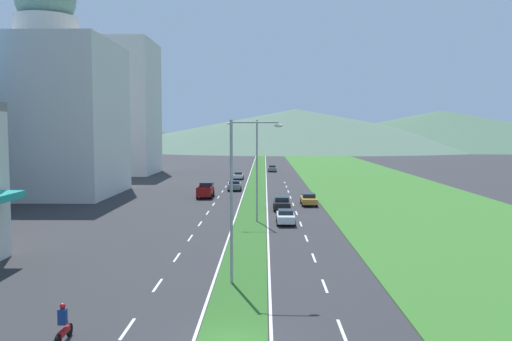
# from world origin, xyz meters

# --- Properties ---
(grass_median) EXTENTS (3.20, 240.00, 0.06)m
(grass_median) POSITION_xyz_m (0.00, 60.00, 0.03)
(grass_median) COLOR #2D6023
(grass_median) RESTS_ON ground_plane
(grass_verge_right) EXTENTS (24.00, 240.00, 0.06)m
(grass_verge_right) POSITION_xyz_m (20.60, 60.00, 0.03)
(grass_verge_right) COLOR #387028
(grass_verge_right) RESTS_ON ground_plane
(lane_dash_left_3) EXTENTS (0.16, 2.80, 0.01)m
(lane_dash_left_3) POSITION_xyz_m (-5.10, 1.66, 0.01)
(lane_dash_left_3) COLOR silver
(lane_dash_left_3) RESTS_ON ground_plane
(lane_dash_left_4) EXTENTS (0.16, 2.80, 0.01)m
(lane_dash_left_4) POSITION_xyz_m (-5.10, 8.88, 0.01)
(lane_dash_left_4) COLOR silver
(lane_dash_left_4) RESTS_ON ground_plane
(lane_dash_left_5) EXTENTS (0.16, 2.80, 0.01)m
(lane_dash_left_5) POSITION_xyz_m (-5.10, 16.11, 0.01)
(lane_dash_left_5) COLOR silver
(lane_dash_left_5) RESTS_ON ground_plane
(lane_dash_left_6) EXTENTS (0.16, 2.80, 0.01)m
(lane_dash_left_6) POSITION_xyz_m (-5.10, 23.33, 0.01)
(lane_dash_left_6) COLOR silver
(lane_dash_left_6) RESTS_ON ground_plane
(lane_dash_left_7) EXTENTS (0.16, 2.80, 0.01)m
(lane_dash_left_7) POSITION_xyz_m (-5.10, 30.55, 0.01)
(lane_dash_left_7) COLOR silver
(lane_dash_left_7) RESTS_ON ground_plane
(lane_dash_left_8) EXTENTS (0.16, 2.80, 0.01)m
(lane_dash_left_8) POSITION_xyz_m (-5.10, 37.77, 0.01)
(lane_dash_left_8) COLOR silver
(lane_dash_left_8) RESTS_ON ground_plane
(lane_dash_left_9) EXTENTS (0.16, 2.80, 0.01)m
(lane_dash_left_9) POSITION_xyz_m (-5.10, 44.99, 0.01)
(lane_dash_left_9) COLOR silver
(lane_dash_left_9) RESTS_ON ground_plane
(lane_dash_left_10) EXTENTS (0.16, 2.80, 0.01)m
(lane_dash_left_10) POSITION_xyz_m (-5.10, 52.21, 0.01)
(lane_dash_left_10) COLOR silver
(lane_dash_left_10) RESTS_ON ground_plane
(lane_dash_left_11) EXTENTS (0.16, 2.80, 0.01)m
(lane_dash_left_11) POSITION_xyz_m (-5.10, 59.43, 0.01)
(lane_dash_left_11) COLOR silver
(lane_dash_left_11) RESTS_ON ground_plane
(lane_dash_left_12) EXTENTS (0.16, 2.80, 0.01)m
(lane_dash_left_12) POSITION_xyz_m (-5.10, 66.65, 0.01)
(lane_dash_left_12) COLOR silver
(lane_dash_left_12) RESTS_ON ground_plane
(lane_dash_left_13) EXTENTS (0.16, 2.80, 0.01)m
(lane_dash_left_13) POSITION_xyz_m (-5.10, 73.88, 0.01)
(lane_dash_left_13) COLOR silver
(lane_dash_left_13) RESTS_ON ground_plane
(lane_dash_right_3) EXTENTS (0.16, 2.80, 0.01)m
(lane_dash_right_3) POSITION_xyz_m (5.10, 1.66, 0.01)
(lane_dash_right_3) COLOR silver
(lane_dash_right_3) RESTS_ON ground_plane
(lane_dash_right_4) EXTENTS (0.16, 2.80, 0.01)m
(lane_dash_right_4) POSITION_xyz_m (5.10, 8.88, 0.01)
(lane_dash_right_4) COLOR silver
(lane_dash_right_4) RESTS_ON ground_plane
(lane_dash_right_5) EXTENTS (0.16, 2.80, 0.01)m
(lane_dash_right_5) POSITION_xyz_m (5.10, 16.11, 0.01)
(lane_dash_right_5) COLOR silver
(lane_dash_right_5) RESTS_ON ground_plane
(lane_dash_right_6) EXTENTS (0.16, 2.80, 0.01)m
(lane_dash_right_6) POSITION_xyz_m (5.10, 23.33, 0.01)
(lane_dash_right_6) COLOR silver
(lane_dash_right_6) RESTS_ON ground_plane
(lane_dash_right_7) EXTENTS (0.16, 2.80, 0.01)m
(lane_dash_right_7) POSITION_xyz_m (5.10, 30.55, 0.01)
(lane_dash_right_7) COLOR silver
(lane_dash_right_7) RESTS_ON ground_plane
(lane_dash_right_8) EXTENTS (0.16, 2.80, 0.01)m
(lane_dash_right_8) POSITION_xyz_m (5.10, 37.77, 0.01)
(lane_dash_right_8) COLOR silver
(lane_dash_right_8) RESTS_ON ground_plane
(lane_dash_right_9) EXTENTS (0.16, 2.80, 0.01)m
(lane_dash_right_9) POSITION_xyz_m (5.10, 44.99, 0.01)
(lane_dash_right_9) COLOR silver
(lane_dash_right_9) RESTS_ON ground_plane
(lane_dash_right_10) EXTENTS (0.16, 2.80, 0.01)m
(lane_dash_right_10) POSITION_xyz_m (5.10, 52.21, 0.01)
(lane_dash_right_10) COLOR silver
(lane_dash_right_10) RESTS_ON ground_plane
(lane_dash_right_11) EXTENTS (0.16, 2.80, 0.01)m
(lane_dash_right_11) POSITION_xyz_m (5.10, 59.43, 0.01)
(lane_dash_right_11) COLOR silver
(lane_dash_right_11) RESTS_ON ground_plane
(lane_dash_right_12) EXTENTS (0.16, 2.80, 0.01)m
(lane_dash_right_12) POSITION_xyz_m (5.10, 66.65, 0.01)
(lane_dash_right_12) COLOR silver
(lane_dash_right_12) RESTS_ON ground_plane
(lane_dash_right_13) EXTENTS (0.16, 2.80, 0.01)m
(lane_dash_right_13) POSITION_xyz_m (5.10, 73.88, 0.01)
(lane_dash_right_13) COLOR silver
(lane_dash_right_13) RESTS_ON ground_plane
(edge_line_median_left) EXTENTS (0.16, 240.00, 0.01)m
(edge_line_median_left) POSITION_xyz_m (-1.75, 60.00, 0.01)
(edge_line_median_left) COLOR silver
(edge_line_median_left) RESTS_ON ground_plane
(edge_line_median_right) EXTENTS (0.16, 240.00, 0.01)m
(edge_line_median_right) POSITION_xyz_m (1.75, 60.00, 0.01)
(edge_line_median_right) COLOR silver
(edge_line_median_right) RESTS_ON ground_plane
(domed_building) EXTENTS (19.03, 19.03, 32.45)m
(domed_building) POSITION_xyz_m (-29.93, 54.63, 12.68)
(domed_building) COLOR silver
(domed_building) RESTS_ON ground_plane
(midrise_colored) EXTENTS (16.83, 16.83, 28.57)m
(midrise_colored) POSITION_xyz_m (-30.92, 93.59, 14.29)
(midrise_colored) COLOR silver
(midrise_colored) RESTS_ON ground_plane
(hill_far_left) EXTENTS (144.27, 144.27, 37.91)m
(hill_far_left) POSITION_xyz_m (-112.92, 284.47, 18.96)
(hill_far_left) COLOR #3D5647
(hill_far_left) RESTS_ON ground_plane
(hill_far_center) EXTENTS (230.83, 230.83, 21.67)m
(hill_far_center) POSITION_xyz_m (19.65, 286.83, 10.84)
(hill_far_center) COLOR #516B56
(hill_far_center) RESTS_ON ground_plane
(hill_far_right) EXTENTS (220.16, 220.16, 21.16)m
(hill_far_right) POSITION_xyz_m (105.98, 297.91, 10.58)
(hill_far_right) COLOR #47664C
(hill_far_right) RESTS_ON ground_plane
(street_lamp_near) EXTENTS (3.23, 0.34, 10.08)m
(street_lamp_near) POSITION_xyz_m (-0.25, 9.30, 5.78)
(street_lamp_near) COLOR #99999E
(street_lamp_near) RESTS_ON ground_plane
(street_lamp_mid) EXTENTS (3.18, 0.44, 10.49)m
(street_lamp_mid) POSITION_xyz_m (0.33, 31.75, 5.99)
(street_lamp_mid) COLOR #99999E
(street_lamp_mid) RESTS_ON ground_plane
(car_0) EXTENTS (2.02, 4.73, 1.56)m
(car_0) POSITION_xyz_m (3.48, 40.30, 0.79)
(car_0) COLOR black
(car_0) RESTS_ON ground_plane
(car_1) EXTENTS (1.97, 4.61, 1.47)m
(car_1) POSITION_xyz_m (7.02, 44.38, 0.75)
(car_1) COLOR #C6842D
(car_1) RESTS_ON ground_plane
(car_4) EXTENTS (2.04, 4.06, 1.55)m
(car_4) POSITION_xyz_m (-3.29, 60.75, 0.79)
(car_4) COLOR slate
(car_4) RESTS_ON ground_plane
(car_5) EXTENTS (1.87, 4.29, 1.42)m
(car_5) POSITION_xyz_m (3.56, 30.62, 0.74)
(car_5) COLOR silver
(car_5) RESTS_ON ground_plane
(car_6) EXTENTS (1.94, 4.20, 1.45)m
(car_6) POSITION_xyz_m (3.18, 99.70, 0.75)
(car_6) COLOR slate
(car_6) RESTS_ON ground_plane
(car_7) EXTENTS (1.85, 4.17, 1.40)m
(car_7) POSITION_xyz_m (-3.62, 80.37, 0.73)
(car_7) COLOR silver
(car_7) RESTS_ON ground_plane
(pickup_truck_1) EXTENTS (2.18, 5.40, 2.00)m
(pickup_truck_1) POSITION_xyz_m (-6.90, 52.18, 0.98)
(pickup_truck_1) COLOR maroon
(pickup_truck_1) RESTS_ON ground_plane
(motorcycle_rider) EXTENTS (0.36, 2.00, 1.80)m
(motorcycle_rider) POSITION_xyz_m (-7.52, -0.03, 0.75)
(motorcycle_rider) COLOR black
(motorcycle_rider) RESTS_ON ground_plane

